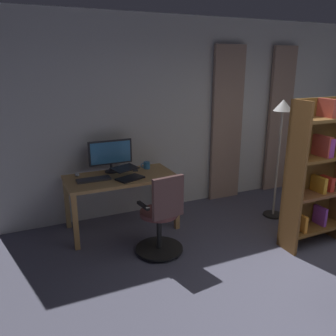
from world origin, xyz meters
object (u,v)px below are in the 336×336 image
(computer_mouse, at_px, (77,175))
(cell_phone_face_up, at_px, (135,170))
(desk, at_px, (121,183))
(computer_monitor, at_px, (111,154))
(computer_keyboard, at_px, (94,179))
(bookshelf, at_px, (316,173))
(floor_lamp, at_px, (281,128))
(office_chair, at_px, (162,218))
(mug_tea, at_px, (146,165))
(laptop, at_px, (128,174))

(computer_mouse, distance_m, cell_phone_face_up, 0.78)
(desk, distance_m, computer_monitor, 0.42)
(computer_monitor, height_order, computer_keyboard, computer_monitor)
(computer_monitor, bearing_deg, computer_mouse, -0.16)
(bookshelf, distance_m, floor_lamp, 0.89)
(computer_keyboard, bearing_deg, bookshelf, 151.08)
(office_chair, distance_m, floor_lamp, 2.10)
(computer_mouse, relative_size, cell_phone_face_up, 0.69)
(computer_mouse, height_order, mug_tea, mug_tea)
(office_chair, height_order, computer_mouse, office_chair)
(computer_keyboard, height_order, cell_phone_face_up, computer_keyboard)
(office_chair, relative_size, computer_keyboard, 2.36)
(computer_monitor, bearing_deg, cell_phone_face_up, 169.84)
(computer_monitor, height_order, mug_tea, computer_monitor)
(computer_monitor, distance_m, mug_tea, 0.53)
(desk, height_order, computer_keyboard, computer_keyboard)
(desk, relative_size, laptop, 3.34)
(mug_tea, xyz_separation_m, bookshelf, (-1.57, 1.50, 0.12))
(cell_phone_face_up, distance_m, mug_tea, 0.17)
(cell_phone_face_up, distance_m, bookshelf, 2.30)
(computer_keyboard, relative_size, bookshelf, 0.24)
(computer_monitor, distance_m, cell_phone_face_up, 0.41)
(computer_monitor, xyz_separation_m, computer_keyboard, (0.30, 0.26, -0.24))
(computer_mouse, relative_size, floor_lamp, 0.06)
(computer_mouse, distance_m, bookshelf, 2.95)
(computer_keyboard, relative_size, computer_mouse, 4.19)
(computer_monitor, bearing_deg, office_chair, 104.25)
(mug_tea, bearing_deg, desk, 22.85)
(laptop, height_order, cell_phone_face_up, laptop)
(desk, relative_size, bookshelf, 0.79)
(computer_keyboard, xyz_separation_m, bookshelf, (-2.35, 1.30, 0.15))
(desk, distance_m, cell_phone_face_up, 0.33)
(computer_monitor, bearing_deg, floor_lamp, 160.48)
(office_chair, height_order, bookshelf, bookshelf)
(cell_phone_face_up, height_order, bookshelf, bookshelf)
(laptop, bearing_deg, mug_tea, -161.58)
(desk, xyz_separation_m, mug_tea, (-0.43, -0.18, 0.14))
(computer_monitor, height_order, cell_phone_face_up, computer_monitor)
(laptop, bearing_deg, computer_mouse, -53.39)
(office_chair, distance_m, computer_mouse, 1.34)
(office_chair, distance_m, computer_keyboard, 1.04)
(office_chair, relative_size, computer_mouse, 9.87)
(bookshelf, bearing_deg, desk, -33.47)
(office_chair, bearing_deg, cell_phone_face_up, 80.24)
(computer_keyboard, distance_m, cell_phone_face_up, 0.65)
(office_chair, bearing_deg, computer_mouse, 116.80)
(office_chair, distance_m, laptop, 0.81)
(mug_tea, bearing_deg, bookshelf, 136.24)
(desk, distance_m, computer_mouse, 0.58)
(desk, height_order, laptop, laptop)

